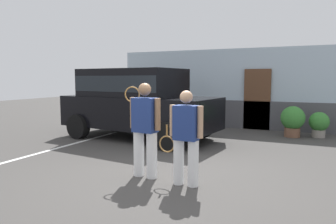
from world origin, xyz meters
name	(u,v)px	position (x,y,z in m)	size (l,w,h in m)	color
ground_plane	(157,177)	(0.00, 0.00, 0.00)	(40.00, 40.00, 0.00)	#423F3D
parking_stripe_0	(70,145)	(-3.37, 1.50, 0.00)	(0.12, 4.40, 0.01)	silver
house_frontage	(237,91)	(0.01, 6.42, 1.33)	(9.02, 0.40, 2.83)	silver
parked_suv	(137,100)	(-2.21, 3.07, 1.15)	(4.79, 2.58, 2.05)	black
tennis_player_man	(145,128)	(-0.21, -0.08, 0.89)	(0.76, 0.30, 1.69)	white
tennis_player_woman	(186,137)	(0.62, -0.19, 0.82)	(0.85, 0.25, 1.58)	white
potted_plant_by_porch	(293,120)	(1.99, 5.22, 0.52)	(0.71, 0.71, 0.94)	brown
potted_plant_secondary	(319,123)	(2.72, 5.48, 0.43)	(0.58, 0.58, 0.77)	gray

